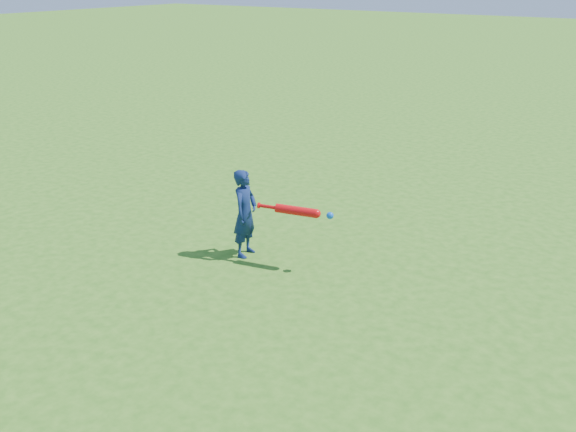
{
  "coord_description": "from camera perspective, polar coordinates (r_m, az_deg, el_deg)",
  "views": [
    {
      "loc": [
        3.21,
        -5.44,
        2.94
      ],
      "look_at": [
        -0.3,
        -0.26,
        0.53
      ],
      "focal_mm": 40.0,
      "sensor_mm": 36.0,
      "label": 1
    }
  ],
  "objects": [
    {
      "name": "ground",
      "position": [
        6.97,
        3.21,
        -3.91
      ],
      "size": [
        80.0,
        80.0,
        0.0
      ],
      "primitive_type": "plane",
      "color": "#2E6718",
      "rests_on": "ground"
    },
    {
      "name": "child",
      "position": [
        6.92,
        -3.83,
        0.24
      ],
      "size": [
        0.29,
        0.39,
        0.97
      ],
      "primitive_type": "imported",
      "rotation": [
        0.0,
        0.0,
        1.73
      ],
      "color": "#10204E",
      "rests_on": "ground"
    },
    {
      "name": "bat_swing",
      "position": [
        6.58,
        1.03,
        0.43
      ],
      "size": [
        0.82,
        0.23,
        0.09
      ],
      "rotation": [
        0.0,
        0.0,
        0.21
      ],
      "color": "red",
      "rests_on": "ground"
    }
  ]
}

